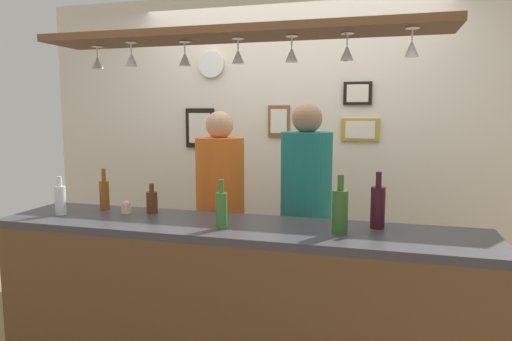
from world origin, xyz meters
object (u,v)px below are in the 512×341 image
(wall_clock, at_px, (211,65))
(person_right_teal_shirt, at_px, (306,204))
(person_left_orange_shirt, at_px, (220,204))
(picture_frame_caricature, at_px, (200,128))
(picture_frame_crest, at_px, (279,121))
(bottle_soda_clear, at_px, (60,199))
(bottle_wine_dark_red, at_px, (378,206))
(bottle_champagne_green, at_px, (340,211))
(bottle_beer_amber_tall, at_px, (104,194))
(picture_frame_upper_small, at_px, (358,93))
(picture_frame_lower_pair, at_px, (360,130))
(bottle_beer_green_import, at_px, (222,209))
(bottle_beer_brown_stubby, at_px, (152,201))
(cupcake, at_px, (126,207))

(wall_clock, bearing_deg, person_right_teal_shirt, -37.78)
(person_left_orange_shirt, bearing_deg, picture_frame_caricature, 121.52)
(picture_frame_crest, xyz_separation_m, wall_clock, (-0.59, -0.01, 0.48))
(person_right_teal_shirt, bearing_deg, person_left_orange_shirt, 180.00)
(bottle_soda_clear, bearing_deg, person_right_teal_shirt, 27.63)
(bottle_wine_dark_red, bearing_deg, person_right_teal_shirt, 131.06)
(person_left_orange_shirt, relative_size, person_right_teal_shirt, 0.97)
(person_left_orange_shirt, distance_m, bottle_champagne_green, 1.15)
(bottle_beer_amber_tall, bearing_deg, picture_frame_upper_small, 40.65)
(person_right_teal_shirt, bearing_deg, picture_frame_caricature, 145.14)
(picture_frame_upper_small, bearing_deg, person_right_teal_shirt, -110.41)
(picture_frame_lower_pair, bearing_deg, person_right_teal_shirt, -112.23)
(bottle_beer_green_import, xyz_separation_m, picture_frame_lower_pair, (0.62, 1.51, 0.37))
(person_right_teal_shirt, bearing_deg, bottle_wine_dark_red, -48.94)
(bottle_wine_dark_red, bearing_deg, bottle_soda_clear, -174.59)
(picture_frame_crest, bearing_deg, bottle_champagne_green, -65.89)
(bottle_beer_brown_stubby, bearing_deg, bottle_wine_dark_red, -0.70)
(picture_frame_caricature, xyz_separation_m, wall_clock, (0.12, -0.01, 0.54))
(bottle_beer_brown_stubby, bearing_deg, bottle_beer_amber_tall, 179.25)
(bottle_beer_brown_stubby, bearing_deg, picture_frame_caricature, 99.21)
(person_left_orange_shirt, relative_size, bottle_beer_brown_stubby, 9.09)
(picture_frame_caricature, bearing_deg, bottle_champagne_green, -46.90)
(bottle_beer_green_import, xyz_separation_m, picture_frame_upper_small, (0.59, 1.51, 0.65))
(person_right_teal_shirt, xyz_separation_m, bottle_wine_dark_red, (0.47, -0.54, 0.12))
(picture_frame_lower_pair, distance_m, wall_clock, 1.36)
(bottle_champagne_green, bearing_deg, wall_clock, 130.68)
(bottle_wine_dark_red, height_order, cupcake, bottle_wine_dark_red)
(picture_frame_upper_small, relative_size, picture_frame_crest, 0.85)
(person_left_orange_shirt, xyz_separation_m, person_right_teal_shirt, (0.61, 0.00, 0.03))
(picture_frame_lower_pair, relative_size, picture_frame_crest, 1.15)
(picture_frame_upper_small, xyz_separation_m, wall_clock, (-1.22, -0.01, 0.25))
(person_left_orange_shirt, relative_size, bottle_champagne_green, 5.45)
(cupcake, bearing_deg, person_left_orange_shirt, 55.63)
(picture_frame_crest, bearing_deg, picture_frame_caricature, 180.00)
(bottle_champagne_green, height_order, picture_frame_crest, picture_frame_crest)
(bottle_beer_amber_tall, relative_size, wall_clock, 1.18)
(person_left_orange_shirt, height_order, bottle_beer_green_import, person_left_orange_shirt)
(picture_frame_caricature, bearing_deg, picture_frame_upper_small, 0.00)
(bottle_beer_brown_stubby, xyz_separation_m, picture_frame_caricature, (-0.20, 1.26, 0.40))
(bottle_wine_dark_red, distance_m, picture_frame_upper_small, 1.44)
(picture_frame_lower_pair, bearing_deg, bottle_champagne_green, -90.54)
(bottle_beer_green_import, bearing_deg, person_right_teal_shirt, 67.55)
(bottle_soda_clear, xyz_separation_m, bottle_champagne_green, (1.65, 0.01, 0.03))
(bottle_beer_brown_stubby, distance_m, bottle_beer_green_import, 0.59)
(bottle_beer_brown_stubby, distance_m, picture_frame_crest, 1.43)
(person_right_teal_shirt, relative_size, picture_frame_caricature, 4.96)
(person_left_orange_shirt, distance_m, bottle_beer_brown_stubby, 0.59)
(picture_frame_upper_small, distance_m, picture_frame_crest, 0.67)
(picture_frame_caricature, bearing_deg, cupcake, -87.37)
(bottle_champagne_green, distance_m, picture_frame_upper_small, 1.58)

